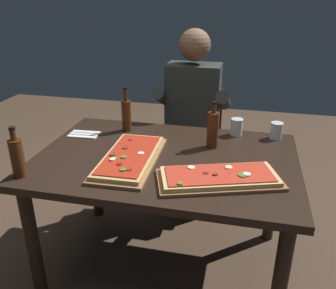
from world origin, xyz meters
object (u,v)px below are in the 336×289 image
Objects in this scene: pizza_rectangular_front at (219,178)px; diner_chair at (193,140)px; dining_table at (166,172)px; wine_bottle_dark at (126,114)px; seated_diner at (192,113)px; oil_bottle_amber at (17,157)px; tumbler_far_side at (237,128)px; pizza_rectangular_left at (130,158)px; tumbler_near_camera at (276,132)px; vinegar_bottle_green at (213,129)px.

diner_chair reaches higher than pizza_rectangular_front.
dining_table is 4.94× the size of wine_bottle_dark.
oil_bottle_amber is at bearing -120.81° from seated_diner.
oil_bottle_amber is 1.26m from tumbler_far_side.
pizza_rectangular_left is 5.58× the size of tumbler_far_side.
pizza_rectangular_front is 2.23× the size of wine_bottle_dark.
tumbler_near_camera is (0.76, 0.49, 0.02)m from pizza_rectangular_left.
wine_bottle_dark reaches higher than oil_bottle_amber.
tumbler_far_side is (-0.24, 0.00, 0.00)m from tumbler_near_camera.
vinegar_bottle_green is at bearing -149.73° from tumbler_near_camera.
diner_chair is (-0.33, 0.46, -0.30)m from tumbler_far_side.
seated_diner reaches higher than diner_chair.
seated_diner reaches higher than wine_bottle_dark.
wine_bottle_dark is at bearing -123.15° from diner_chair.
dining_table is at bearing -140.86° from vinegar_bottle_green.
pizza_rectangular_left is 2.32× the size of oil_bottle_amber.
pizza_rectangular_left is 0.91m from tumbler_near_camera.
pizza_rectangular_front is 1.13m from diner_chair.
wine_bottle_dark is at bearing -130.08° from seated_diner.
wine_bottle_dark is 2.67× the size of tumbler_far_side.
vinegar_bottle_green is (0.23, 0.19, 0.20)m from dining_table.
tumbler_near_camera is at bearing 30.27° from vinegar_bottle_green.
vinegar_bottle_green is at bearing -120.55° from tumbler_far_side.
wine_bottle_dark reaches higher than diner_chair.
tumbler_far_side is at bearing 48.40° from dining_table.
tumbler_far_side is (0.35, 0.40, 0.14)m from dining_table.
dining_table is 0.55m from tumbler_far_side.
pizza_rectangular_left is 0.68× the size of diner_chair.
tumbler_near_camera is at bearing 64.74° from pizza_rectangular_front.
diner_chair is at bearing 56.85° from wine_bottle_dark.
seated_diner is at bearing 49.92° from wine_bottle_dark.
oil_bottle_amber is (-0.64, -0.37, 0.20)m from dining_table.
seated_diner is at bearing 88.54° from dining_table.
pizza_rectangular_left is 1.01m from diner_chair.
vinegar_bottle_green is at bearing 34.84° from pizza_rectangular_left.
seated_diner is (-0.33, 0.34, -0.04)m from tumbler_far_side.
dining_table is 0.76m from oil_bottle_amber.
vinegar_bottle_green is at bearing 101.37° from pizza_rectangular_front.
diner_chair reaches higher than dining_table.
dining_table is 5.19× the size of vinegar_bottle_green.
oil_bottle_amber reaches higher than dining_table.
wine_bottle_dark is at bearing 140.58° from pizza_rectangular_front.
pizza_rectangular_left is 0.45m from wine_bottle_dark.
tumbler_near_camera is (0.36, 0.21, -0.06)m from vinegar_bottle_green.
dining_table is 13.21× the size of tumbler_far_side.
wine_bottle_dark is (-0.64, 0.52, 0.09)m from pizza_rectangular_front.
oil_bottle_amber is 2.40× the size of tumbler_far_side.
vinegar_bottle_green reaches higher than pizza_rectangular_front.
pizza_rectangular_front is 1.07× the size of pizza_rectangular_left.
diner_chair is (-0.57, 0.46, -0.30)m from tumbler_near_camera.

